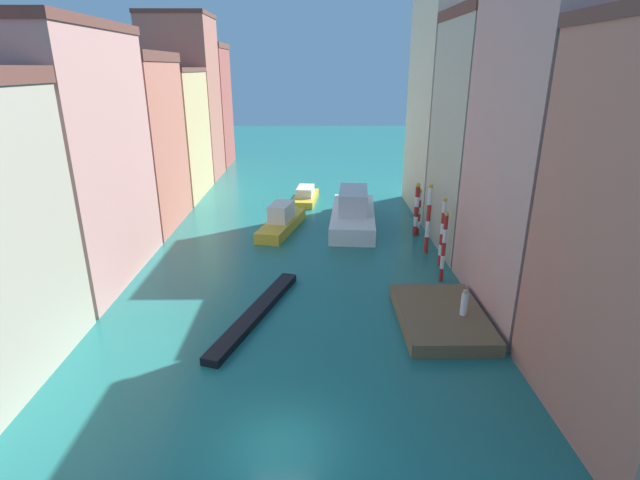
{
  "coord_description": "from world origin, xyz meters",
  "views": [
    {
      "loc": [
        1.25,
        -13.83,
        12.96
      ],
      "look_at": [
        1.64,
        18.02,
        1.5
      ],
      "focal_mm": 27.0,
      "sensor_mm": 36.0,
      "label": 1
    }
  ],
  "objects_px": {
    "mooring_pole_1": "(442,232)",
    "mooring_pole_0": "(444,247)",
    "mooring_pole_2": "(428,218)",
    "gondola_black": "(256,313)",
    "motorboat_1": "(305,196)",
    "mooring_pole_4": "(417,209)",
    "person_on_dock": "(464,303)",
    "mooring_pole_3": "(419,212)",
    "motorboat_0": "(282,221)",
    "waterfront_dock": "(441,317)",
    "vaporetto_white": "(353,213)"
  },
  "relations": [
    {
      "from": "mooring_pole_4",
      "to": "vaporetto_white",
      "type": "distance_m",
      "value": 5.69
    },
    {
      "from": "person_on_dock",
      "to": "gondola_black",
      "type": "height_order",
      "value": "person_on_dock"
    },
    {
      "from": "mooring_pole_2",
      "to": "motorboat_1",
      "type": "xyz_separation_m",
      "value": [
        -9.19,
        14.52,
        -2.07
      ]
    },
    {
      "from": "motorboat_0",
      "to": "gondola_black",
      "type": "bearing_deg",
      "value": -91.82
    },
    {
      "from": "person_on_dock",
      "to": "gondola_black",
      "type": "xyz_separation_m",
      "value": [
        -11.05,
        1.24,
        -1.17
      ]
    },
    {
      "from": "mooring_pole_3",
      "to": "person_on_dock",
      "type": "bearing_deg",
      "value": -92.44
    },
    {
      "from": "person_on_dock",
      "to": "motorboat_1",
      "type": "height_order",
      "value": "person_on_dock"
    },
    {
      "from": "vaporetto_white",
      "to": "motorboat_0",
      "type": "bearing_deg",
      "value": -169.11
    },
    {
      "from": "mooring_pole_0",
      "to": "motorboat_1",
      "type": "bearing_deg",
      "value": 114.78
    },
    {
      "from": "mooring_pole_2",
      "to": "person_on_dock",
      "type": "bearing_deg",
      "value": -92.42
    },
    {
      "from": "mooring_pole_3",
      "to": "motorboat_0",
      "type": "distance_m",
      "value": 11.35
    },
    {
      "from": "mooring_pole_0",
      "to": "vaporetto_white",
      "type": "distance_m",
      "value": 12.62
    },
    {
      "from": "mooring_pole_3",
      "to": "mooring_pole_1",
      "type": "bearing_deg",
      "value": -88.09
    },
    {
      "from": "person_on_dock",
      "to": "motorboat_1",
      "type": "bearing_deg",
      "value": 108.99
    },
    {
      "from": "mooring_pole_3",
      "to": "motorboat_0",
      "type": "relative_size",
      "value": 0.48
    },
    {
      "from": "mooring_pole_4",
      "to": "vaporetto_white",
      "type": "relative_size",
      "value": 0.4
    },
    {
      "from": "mooring_pole_1",
      "to": "mooring_pole_3",
      "type": "xyz_separation_m",
      "value": [
        -0.22,
        6.5,
        -0.5
      ]
    },
    {
      "from": "motorboat_0",
      "to": "mooring_pole_2",
      "type": "bearing_deg",
      "value": -25.96
    },
    {
      "from": "waterfront_dock",
      "to": "motorboat_0",
      "type": "bearing_deg",
      "value": 121.06
    },
    {
      "from": "mooring_pole_0",
      "to": "motorboat_0",
      "type": "height_order",
      "value": "mooring_pole_0"
    },
    {
      "from": "mooring_pole_0",
      "to": "gondola_black",
      "type": "xyz_separation_m",
      "value": [
        -11.36,
        -4.54,
        -2.15
      ]
    },
    {
      "from": "person_on_dock",
      "to": "vaporetto_white",
      "type": "xyz_separation_m",
      "value": [
        -4.48,
        17.39,
        -0.24
      ]
    },
    {
      "from": "person_on_dock",
      "to": "mooring_pole_0",
      "type": "height_order",
      "value": "mooring_pole_0"
    },
    {
      "from": "motorboat_1",
      "to": "gondola_black",
      "type": "bearing_deg",
      "value": -95.49
    },
    {
      "from": "mooring_pole_0",
      "to": "motorboat_0",
      "type": "xyz_separation_m",
      "value": [
        -10.88,
        10.43,
        -1.56
      ]
    },
    {
      "from": "gondola_black",
      "to": "mooring_pole_2",
      "type": "bearing_deg",
      "value": 39.87
    },
    {
      "from": "mooring_pole_4",
      "to": "gondola_black",
      "type": "relative_size",
      "value": 0.44
    },
    {
      "from": "mooring_pole_1",
      "to": "gondola_black",
      "type": "height_order",
      "value": "mooring_pole_1"
    },
    {
      "from": "mooring_pole_3",
      "to": "mooring_pole_0",
      "type": "bearing_deg",
      "value": -92.02
    },
    {
      "from": "mooring_pole_2",
      "to": "gondola_black",
      "type": "bearing_deg",
      "value": -140.13
    },
    {
      "from": "mooring_pole_1",
      "to": "mooring_pole_4",
      "type": "height_order",
      "value": "mooring_pole_1"
    },
    {
      "from": "mooring_pole_3",
      "to": "motorboat_1",
      "type": "relative_size",
      "value": 0.62
    },
    {
      "from": "vaporetto_white",
      "to": "mooring_pole_0",
      "type": "bearing_deg",
      "value": -67.57
    },
    {
      "from": "mooring_pole_1",
      "to": "vaporetto_white",
      "type": "height_order",
      "value": "mooring_pole_1"
    },
    {
      "from": "waterfront_dock",
      "to": "mooring_pole_2",
      "type": "xyz_separation_m",
      "value": [
        1.5,
        10.46,
        2.29
      ]
    },
    {
      "from": "mooring_pole_1",
      "to": "mooring_pole_0",
      "type": "bearing_deg",
      "value": -101.75
    },
    {
      "from": "gondola_black",
      "to": "vaporetto_white",
      "type": "bearing_deg",
      "value": 67.86
    },
    {
      "from": "waterfront_dock",
      "to": "mooring_pole_4",
      "type": "relative_size",
      "value": 1.54
    },
    {
      "from": "mooring_pole_2",
      "to": "motorboat_1",
      "type": "bearing_deg",
      "value": 122.32
    },
    {
      "from": "mooring_pole_0",
      "to": "motorboat_0",
      "type": "relative_size",
      "value": 0.58
    },
    {
      "from": "gondola_black",
      "to": "motorboat_1",
      "type": "height_order",
      "value": "motorboat_1"
    },
    {
      "from": "mooring_pole_4",
      "to": "motorboat_0",
      "type": "distance_m",
      "value": 11.17
    },
    {
      "from": "mooring_pole_3",
      "to": "motorboat_1",
      "type": "xyz_separation_m",
      "value": [
        -9.36,
        10.51,
        -1.39
      ]
    },
    {
      "from": "mooring_pole_2",
      "to": "mooring_pole_4",
      "type": "xyz_separation_m",
      "value": [
        -0.06,
        3.83,
        -0.39
      ]
    },
    {
      "from": "motorboat_1",
      "to": "mooring_pole_4",
      "type": "bearing_deg",
      "value": -49.5
    },
    {
      "from": "gondola_black",
      "to": "motorboat_0",
      "type": "distance_m",
      "value": 15.0
    },
    {
      "from": "waterfront_dock",
      "to": "mooring_pole_0",
      "type": "distance_m",
      "value": 5.91
    },
    {
      "from": "waterfront_dock",
      "to": "mooring_pole_1",
      "type": "height_order",
      "value": "mooring_pole_1"
    },
    {
      "from": "vaporetto_white",
      "to": "waterfront_dock",
      "type": "bearing_deg",
      "value": -78.56
    },
    {
      "from": "mooring_pole_1",
      "to": "mooring_pole_2",
      "type": "xyz_separation_m",
      "value": [
        -0.39,
        2.49,
        0.18
      ]
    }
  ]
}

